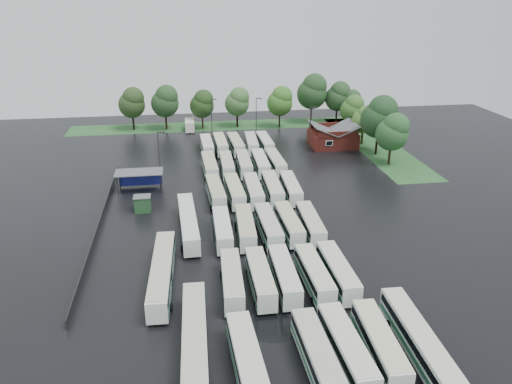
{
  "coord_description": "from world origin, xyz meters",
  "views": [
    {
      "loc": [
        -8.86,
        -62.08,
        32.98
      ],
      "look_at": [
        2.0,
        12.0,
        2.5
      ],
      "focal_mm": 35.0,
      "sensor_mm": 36.0,
      "label": 1
    }
  ],
  "objects": [
    {
      "name": "lamp_post_nw",
      "position": [
        -13.52,
        24.02,
        5.78
      ],
      "size": [
        1.53,
        0.3,
        9.95
      ],
      "color": "#2D2D30",
      "rests_on": "ground"
    },
    {
      "name": "tree_north_3",
      "position": [
        4.8,
        62.97,
        6.61
      ],
      "size": [
        6.2,
        6.2,
        10.28
      ],
      "color": "black",
      "rests_on": "ground"
    },
    {
      "name": "bus_r0c0",
      "position": [
        -4.42,
        -25.99,
        1.7
      ],
      "size": [
        2.83,
        11.17,
        3.08
      ],
      "rotation": [
        0.0,
        0.0,
        0.04
      ],
      "color": "silver",
      "rests_on": "ground"
    },
    {
      "name": "lamp_post_ne",
      "position": [
        17.83,
        39.05,
        5.84
      ],
      "size": [
        1.55,
        0.3,
        10.05
      ],
      "color": "#2D2D30",
      "rests_on": "ground"
    },
    {
      "name": "ground",
      "position": [
        0.0,
        0.0,
        0.0
      ],
      "size": [
        160.0,
        160.0,
        0.0
      ],
      "primitive_type": "plane",
      "color": "black",
      "rests_on": "ground"
    },
    {
      "name": "artic_bus_west_c",
      "position": [
        -12.5,
        -9.64,
        1.72
      ],
      "size": [
        3.02,
        16.75,
        3.09
      ],
      "rotation": [
        0.0,
        0.0,
        -0.04
      ],
      "color": "silver",
      "rests_on": "ground"
    },
    {
      "name": "tree_north_1",
      "position": [
        -13.27,
        62.93,
        7.29
      ],
      "size": [
        6.84,
        6.84,
        11.33
      ],
      "color": "black",
      "rests_on": "ground"
    },
    {
      "name": "bus_r5c1",
      "position": [
        -1.38,
        42.28,
        1.69
      ],
      "size": [
        2.62,
        11.11,
        3.08
      ],
      "rotation": [
        0.0,
        0.0,
        0.02
      ],
      "color": "silver",
      "rests_on": "ground"
    },
    {
      "name": "bus_r4c1",
      "position": [
        -1.24,
        28.46,
        1.64
      ],
      "size": [
        2.47,
        10.76,
        2.98
      ],
      "rotation": [
        0.0,
        0.0,
        -0.02
      ],
      "color": "silver",
      "rests_on": "ground"
    },
    {
      "name": "utility_hut",
      "position": [
        -16.2,
        12.6,
        1.32
      ],
      "size": [
        2.7,
        2.2,
        2.62
      ],
      "color": "#214B27",
      "rests_on": "ground"
    },
    {
      "name": "bus_r2c0",
      "position": [
        -4.4,
        0.95,
        1.65
      ],
      "size": [
        2.41,
        10.78,
        2.99
      ],
      "rotation": [
        0.0,
        0.0,
        -0.01
      ],
      "color": "silver",
      "rests_on": "ground"
    },
    {
      "name": "puddle_2",
      "position": [
        -5.73,
        4.68,
        0.0
      ],
      "size": [
        7.87,
        7.87,
        0.01
      ],
      "primitive_type": "cylinder",
      "color": "black",
      "rests_on": "ground"
    },
    {
      "name": "tree_north_6",
      "position": [
        31.43,
        63.84,
        7.05
      ],
      "size": [
        6.61,
        6.61,
        10.96
      ],
      "color": "black",
      "rests_on": "ground"
    },
    {
      "name": "minibus",
      "position": [
        -7.6,
        61.03,
        1.48
      ],
      "size": [
        2.36,
        6.13,
        2.67
      ],
      "rotation": [
        0.0,
        0.0,
        -0.01
      ],
      "color": "white",
      "rests_on": "ground"
    },
    {
      "name": "bus_r1c2",
      "position": [
        1.83,
        -12.29,
        1.67
      ],
      "size": [
        2.49,
        10.93,
        3.03
      ],
      "rotation": [
        0.0,
        0.0,
        -0.02
      ],
      "color": "silver",
      "rests_on": "ground"
    },
    {
      "name": "bus_r5c4",
      "position": [
        8.39,
        42.13,
        1.66
      ],
      "size": [
        2.54,
        10.9,
        3.02
      ],
      "rotation": [
        0.0,
        0.0,
        0.02
      ],
      "color": "silver",
      "rests_on": "ground"
    },
    {
      "name": "bus_r2c4",
      "position": [
        8.29,
        0.91,
        1.66
      ],
      "size": [
        2.61,
        10.93,
        3.03
      ],
      "rotation": [
        0.0,
        0.0,
        -0.03
      ],
      "color": "silver",
      "rests_on": "ground"
    },
    {
      "name": "lamp_post_back_e",
      "position": [
        8.38,
        54.27,
        5.31
      ],
      "size": [
        1.41,
        0.27,
        9.14
      ],
      "color": "#2D2D30",
      "rests_on": "ground"
    },
    {
      "name": "bus_r0c2",
      "position": [
        2.08,
        -26.26,
        1.68
      ],
      "size": [
        2.59,
        11.04,
        3.06
      ],
      "rotation": [
        0.0,
        0.0,
        0.02
      ],
      "color": "silver",
      "rests_on": "ground"
    },
    {
      "name": "bus_r1c4",
      "position": [
        8.27,
        -12.45,
        1.7
      ],
      "size": [
        2.45,
        11.09,
        3.08
      ],
      "rotation": [
        0.0,
        0.0,
        0.01
      ],
      "color": "silver",
      "rests_on": "ground"
    },
    {
      "name": "puddle_4",
      "position": [
        12.38,
        -19.83,
        0.0
      ],
      "size": [
        3.11,
        3.11,
        0.01
      ],
      "primitive_type": "cylinder",
      "color": "black",
      "rests_on": "ground"
    },
    {
      "name": "tree_east_1",
      "position": [
        31.81,
        35.73,
        8.25
      ],
      "size": [
        7.74,
        7.74,
        12.82
      ],
      "color": "black",
      "rests_on": "ground"
    },
    {
      "name": "bus_r4c2",
      "position": [
        2.09,
        28.54,
        1.68
      ],
      "size": [
        2.57,
        11.01,
        3.05
      ],
      "rotation": [
        0.0,
        0.0,
        -0.02
      ],
      "color": "silver",
      "rests_on": "ground"
    },
    {
      "name": "bus_r4c0",
      "position": [
        -4.58,
        28.05,
        1.72
      ],
      "size": [
        2.75,
        11.33,
        3.13
      ],
      "rotation": [
        0.0,
        0.0,
        0.03
      ],
      "color": "silver",
      "rests_on": "ground"
    },
    {
      "name": "bus_r2c1",
      "position": [
        -1.13,
        1.11,
        1.68
      ],
      "size": [
        2.83,
        11.08,
        3.06
      ],
      "rotation": [
        0.0,
        0.0,
        -0.05
      ],
      "color": "silver",
      "rests_on": "ground"
    },
    {
      "name": "tree_north_0",
      "position": [
        -21.45,
        63.93,
        6.97
      ],
      "size": [
        6.54,
        6.54,
        10.84
      ],
      "color": "black",
      "rests_on": "ground"
    },
    {
      "name": "tree_east_4",
      "position": [
        34.16,
        61.84,
        5.87
      ],
      "size": [
        5.54,
        5.52,
        9.14
      ],
      "color": "black",
      "rests_on": "ground"
    },
    {
      "name": "bus_r1c3",
      "position": [
        5.37,
        -12.56,
        1.66
      ],
      "size": [
        2.54,
        10.9,
        3.02
      ],
      "rotation": [
        0.0,
        0.0,
        0.02
      ],
      "color": "silver",
      "rests_on": "ground"
    },
    {
      "name": "puddle_3",
      "position": [
        3.49,
        -3.27,
        0.0
      ],
      "size": [
        3.08,
        3.08,
        0.01
      ],
      "primitive_type": "cylinder",
      "color": "black",
      "rests_on": "ground"
    },
    {
      "name": "wash_shed",
      "position": [
        -17.2,
        22.02,
        2.99
      ],
      "size": [
        8.2,
        4.2,
        3.58
      ],
      "color": "#2D2D30",
      "rests_on": "ground"
    },
    {
      "name": "bus_r0c4",
      "position": [
        8.34,
        -25.75,
        1.71
      ],
      "size": [
        2.81,
        11.24,
        3.1
      ],
      "rotation": [
        0.0,
        0.0,
        -0.04
      ],
      "color": "silver",
      "rests_on": "ground"
    },
    {
      "name": "artic_bus_east",
      "position": [
        12.21,
        -26.68,
        1.69
      ],
      "size": [
        2.75,
        16.44,
        3.04
      ],
      "rotation": [
        0.0,
        0.0,
        -0.03
      ],
      "color": "silver",
      "rests_on": "ground"
    },
    {
      "name": "bus_r3c0",
      "position": [
        -4.38,
        14.95,
        1.68
      ],
      "size": [
        2.88,
        11.06,
        3.05
      ],
      "rotation": [
        0.0,
        0.0,
        0.05
      ],
      "color": "silver",
      "rests_on": "ground"
    },
    {
      "name": "bus_r2c2",
      "position": [
        2.15,
        0.91,
        1.7
      ],
      "size": [
        2.6,
        11.15,
        3.09
      ],
      "rotation": [
        0.0,
        0.0,
        0.02
      ],
      "color": "silver",
      "rests_on": "ground"
    },
    {
      "name": "bus_r5c2",
      "position": [
        1.9,
        41.73,
        1.71
      ],
      "size": [
        2.92,
        11.3,
        3.12
      ],
      "rotation": [
        0.0,
        0.0,
        0.05
      ],
      "color": "silver",
      "rests_on": "ground"
    },
    {
      "name": "west_fence",
      "position": [
        -22.2,
        8.0,
        0.6
      ],
      "size": [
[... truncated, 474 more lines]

